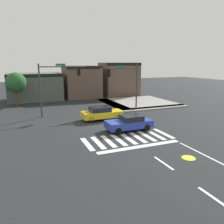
{
  "coord_description": "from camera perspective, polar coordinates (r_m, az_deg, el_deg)",
  "views": [
    {
      "loc": [
        -7.86,
        -20.18,
        6.13
      ],
      "look_at": [
        0.05,
        -0.86,
        1.49
      ],
      "focal_mm": 35.63,
      "sensor_mm": 36.0,
      "label": 1
    }
  ],
  "objects": [
    {
      "name": "ground_plane",
      "position": [
        22.5,
        -0.95,
        -3.27
      ],
      "size": [
        120.0,
        120.0,
        0.0
      ],
      "primitive_type": "plane",
      "color": "#232628"
    },
    {
      "name": "car_blue",
      "position": [
        20.56,
        4.44,
        -2.78
      ],
      "size": [
        4.21,
        1.87,
        1.41
      ],
      "rotation": [
        0.0,
        0.0,
        3.14
      ],
      "color": "#23389E",
      "rests_on": "ground_plane"
    },
    {
      "name": "curb_corner_northeast",
      "position": [
        34.35,
        6.55,
        2.3
      ],
      "size": [
        10.0,
        10.6,
        0.15
      ],
      "color": "gray",
      "rests_on": "ground_plane"
    },
    {
      "name": "traffic_signal_northeast",
      "position": [
        28.14,
        3.28,
        8.36
      ],
      "size": [
        5.0,
        0.32,
        5.95
      ],
      "rotation": [
        0.0,
        0.0,
        3.14
      ],
      "color": "#383A3D",
      "rests_on": "ground_plane"
    },
    {
      "name": "car_yellow",
      "position": [
        24.29,
        -2.64,
        -0.28
      ],
      "size": [
        4.43,
        1.87,
        1.46
      ],
      "color": "gold",
      "rests_on": "ground_plane"
    },
    {
      "name": "roadside_tree",
      "position": [
        34.29,
        -23.44,
        6.9
      ],
      "size": [
        2.84,
        2.84,
        4.82
      ],
      "color": "#4C3823",
      "rests_on": "ground_plane"
    },
    {
      "name": "bike_detector_marking",
      "position": [
        15.78,
        19.05,
        -11.05
      ],
      "size": [
        0.91,
        0.91,
        0.01
      ],
      "color": "yellow",
      "rests_on": "ground_plane"
    },
    {
      "name": "crosswalk_near",
      "position": [
        18.58,
        4.14,
        -6.76
      ],
      "size": [
        7.42,
        2.95,
        0.01
      ],
      "color": "silver",
      "rests_on": "ground_plane"
    },
    {
      "name": "storefront_row",
      "position": [
        40.37,
        -8.15,
        7.56
      ],
      "size": [
        22.71,
        5.91,
        6.13
      ],
      "color": "#4C564C",
      "rests_on": "ground_plane"
    },
    {
      "name": "traffic_signal_northwest",
      "position": [
        26.36,
        -13.87,
        8.06
      ],
      "size": [
        5.43,
        0.32,
        6.05
      ],
      "color": "#383A3D",
      "rests_on": "ground_plane"
    },
    {
      "name": "lane_markings",
      "position": [
        13.98,
        21.79,
        -14.43
      ],
      "size": [
        6.8,
        18.75,
        0.01
      ],
      "color": "white",
      "rests_on": "ground_plane"
    }
  ]
}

